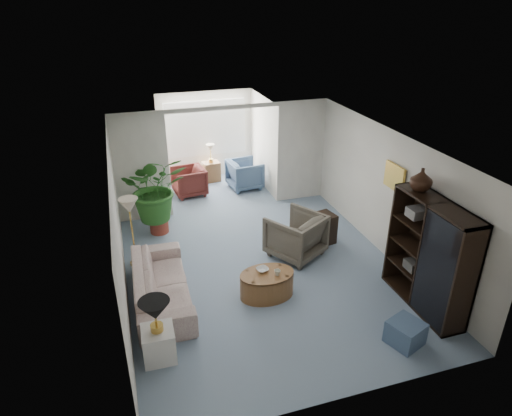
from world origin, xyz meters
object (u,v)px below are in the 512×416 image
object	(u,v)px
coffee_bowl	(262,270)
table_lamp	(155,310)
cabinet_urn	(421,179)
sunroom_table	(211,172)
floor_lamp	(129,206)
wingback_chair	(296,235)
ottoman	(405,333)
end_table	(159,344)
side_table_dark	(321,229)
sofa	(161,284)
coffee_cup	(277,273)
sunroom_chair_maroon	(189,181)
plant_pot	(159,225)
framed_picture	(395,177)
entertainment_cabinet	(429,256)
coffee_table	(267,284)
sunroom_chair_blue	(245,174)

from	to	relation	value
coffee_bowl	table_lamp	bearing A→B (deg)	-151.26
cabinet_urn	sunroom_table	xyz separation A→B (m)	(-2.20, 5.92, -1.80)
coffee_bowl	floor_lamp	bearing A→B (deg)	141.82
floor_lamp	wingback_chair	bearing A→B (deg)	-11.29
ottoman	sunroom_table	distance (m)	7.29
floor_lamp	sunroom_table	bearing A→B (deg)	58.17
end_table	side_table_dark	distance (m)	4.30
sofa	coffee_cup	xyz separation A→B (m)	(1.89, -0.51, 0.17)
table_lamp	sunroom_chair_maroon	bearing A→B (deg)	75.96
coffee_cup	sunroom_table	world-z (taller)	coffee_cup
plant_pot	sofa	bearing A→B (deg)	-95.30
end_table	plant_pot	xyz separation A→B (m)	(0.43, 3.80, -0.09)
framed_picture	entertainment_cabinet	distance (m)	1.70
ottoman	plant_pot	bearing A→B (deg)	124.13
sunroom_chair_maroon	sunroom_table	distance (m)	1.06
coffee_table	wingback_chair	distance (m)	1.48
coffee_cup	cabinet_urn	xyz separation A→B (m)	(2.26, -0.39, 1.57)
coffee_cup	wingback_chair	bearing A→B (deg)	55.76
sunroom_table	plant_pot	bearing A→B (deg)	-124.02
coffee_cup	sunroom_chair_blue	distance (m)	4.84
table_lamp	coffee_cup	size ratio (longest dim) A/B	4.14
table_lamp	coffee_table	size ratio (longest dim) A/B	0.46
coffee_table	side_table_dark	distance (m)	2.18
sunroom_chair_blue	sunroom_chair_maroon	xyz separation A→B (m)	(-1.50, 0.00, -0.02)
wingback_chair	coffee_table	bearing A→B (deg)	17.42
sunroom_chair_maroon	framed_picture	bearing A→B (deg)	30.86
entertainment_cabinet	framed_picture	bearing A→B (deg)	81.32
coffee_bowl	sunroom_chair_blue	world-z (taller)	sunroom_chair_blue
end_table	sunroom_chair_blue	world-z (taller)	sunroom_chair_blue
floor_lamp	ottoman	bearing A→B (deg)	-42.93
framed_picture	sofa	xyz separation A→B (m)	(-4.39, -0.10, -1.37)
side_table_dark	sunroom_chair_maroon	distance (m)	3.95
wingback_chair	sunroom_chair_maroon	size ratio (longest dim) A/B	1.22
wingback_chair	side_table_dark	world-z (taller)	wingback_chair
end_table	wingback_chair	xyz separation A→B (m)	(2.91, 2.03, 0.19)
coffee_bowl	plant_pot	world-z (taller)	coffee_bowl
coffee_table	sunroom_chair_blue	distance (m)	4.77
table_lamp	ottoman	world-z (taller)	table_lamp
framed_picture	entertainment_cabinet	world-z (taller)	framed_picture
framed_picture	ottoman	xyz separation A→B (m)	(-1.04, -2.24, -1.52)
coffee_cup	side_table_dark	distance (m)	2.14
floor_lamp	sunroom_chair_blue	distance (m)	4.35
end_table	coffee_table	xyz separation A→B (m)	(1.94, 0.94, -0.02)
sunroom_chair_blue	table_lamp	bearing A→B (deg)	146.08
wingback_chair	plant_pot	distance (m)	3.06
table_lamp	coffee_cup	distance (m)	2.28
sofa	sunroom_chair_blue	bearing A→B (deg)	-30.86
table_lamp	cabinet_urn	distance (m)	4.55
coffee_bowl	side_table_dark	distance (m)	2.16
table_lamp	cabinet_urn	world-z (taller)	cabinet_urn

